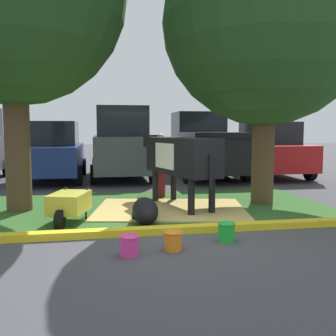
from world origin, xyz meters
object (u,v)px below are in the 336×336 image
suv_black (121,143)px  person_handler (160,163)px  cow_holstein (179,156)px  bucket_green (226,232)px  calf_lying (145,211)px  sedan_blue (54,152)px  bucket_pink (129,245)px  wheelbarrow (69,203)px  bucket_orange (173,240)px  sedan_red (269,150)px  pickup_truck_black (203,146)px  shade_tree_right (266,22)px

suv_black → person_handler: bearing=-80.5°
cow_holstein → bucket_green: size_ratio=10.31×
calf_lying → sedan_blue: 7.20m
person_handler → bucket_pink: 4.80m
person_handler → wheelbarrow: 3.34m
sedan_blue → bucket_pink: bearing=-78.1°
bucket_orange → sedan_blue: size_ratio=0.06×
bucket_green → sedan_red: size_ratio=0.07×
sedan_red → sedan_blue: bearing=178.1°
bucket_orange → bucket_green: bearing=17.8°
pickup_truck_black → wheelbarrow: bearing=-123.5°
calf_lying → sedan_red: 8.56m
bucket_pink → person_handler: bearing=75.2°
bucket_pink → bucket_orange: 0.67m
shade_tree_right → calf_lying: (-3.00, -1.47, -3.97)m
bucket_orange → sedan_blue: bearing=106.2°
bucket_green → pickup_truck_black: 8.73m
cow_holstein → person_handler: (-0.21, 1.37, -0.27)m
person_handler → pickup_truck_black: (2.35, 4.29, 0.23)m
sedan_red → bucket_pink: bearing=-125.4°
bucket_orange → calf_lying: bearing=96.4°
shade_tree_right → pickup_truck_black: shade_tree_right is taller
cow_holstein → bucket_pink: bearing=-113.7°
person_handler → bucket_orange: bearing=-97.1°
cow_holstein → pickup_truck_black: pickup_truck_black is taller
bucket_pink → bucket_green: bearing=15.3°
wheelbarrow → sedan_red: 9.37m
sedan_blue → suv_black: (2.32, 0.18, 0.29)m
calf_lying → sedan_blue: sedan_blue is taller
wheelbarrow → sedan_blue: size_ratio=0.36×
shade_tree_right → suv_black: 6.89m
wheelbarrow → suv_black: 6.96m
shade_tree_right → calf_lying: bearing=-153.8°
cow_holstein → sedan_red: size_ratio=0.69×
shade_tree_right → person_handler: 4.20m
bucket_orange → suv_black: suv_black is taller
wheelbarrow → sedan_red: size_ratio=0.36×
wheelbarrow → sedan_blue: (-0.89, 6.57, 0.60)m
bucket_orange → sedan_red: (5.30, 8.26, 0.84)m
shade_tree_right → bucket_orange: 5.89m
bucket_pink → pickup_truck_black: pickup_truck_black is taller
cow_holstein → calf_lying: cow_holstein is taller
bucket_pink → sedan_blue: sedan_blue is taller
pickup_truck_black → shade_tree_right: bearing=-91.0°
bucket_orange → bucket_green: bucket_green is taller
person_handler → bucket_orange: size_ratio=5.86×
bucket_pink → suv_black: bearing=86.8°
person_handler → sedan_red: 6.09m
shade_tree_right → sedan_blue: 8.15m
person_handler → pickup_truck_black: pickup_truck_black is taller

